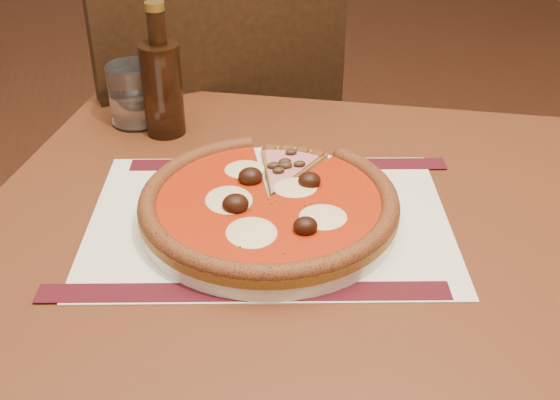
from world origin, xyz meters
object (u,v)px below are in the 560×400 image
Objects in this scene: plate at (269,214)px; pizza at (269,201)px; chair_far at (212,149)px; water_glass at (134,94)px; table at (283,292)px; bottle at (162,84)px.

pizza is (-0.00, -0.00, 0.02)m from plate.
chair_far reaches higher than pizza.
water_glass is at bearing 116.16° from pizza.
chair_far is 0.61m from plate.
chair_far is 10.07× the size of water_glass.
pizza is at bearing -116.50° from plate.
plate is (0.02, -0.58, 0.20)m from chair_far.
water_glass is at bearing 116.17° from plate.
bottle is at bearing 113.28° from table.
plate is 1.57× the size of bottle.
plate is 0.99× the size of pizza.
pizza is 0.31m from bottle.
plate is at bearing 124.58° from table.
chair_far is 0.41m from bottle.
plate is at bearing -63.83° from water_glass.
water_glass reaches higher than table.
table is at bearing 81.23° from chair_far.
water_glass is 0.07m from bottle.
chair_far reaches higher than plate.
chair_far is at bearing 93.43° from table.
pizza is at bearing 124.75° from table.
bottle reaches higher than plate.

